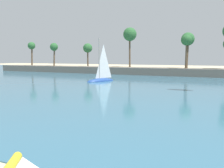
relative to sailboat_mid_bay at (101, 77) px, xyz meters
The scene contains 3 objects.
sea 18.33m from the sailboat_mid_bay, 51.26° to the left, with size 220.00×89.41×0.06m, color #386B84.
palm_headland 24.01m from the sailboat_mid_bay, 52.56° to the left, with size 109.04×6.00×13.58m.
sailboat_mid_bay is the anchor object (origin of this frame).
Camera 1 is at (7.40, 0.94, 4.33)m, focal length 37.39 mm.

